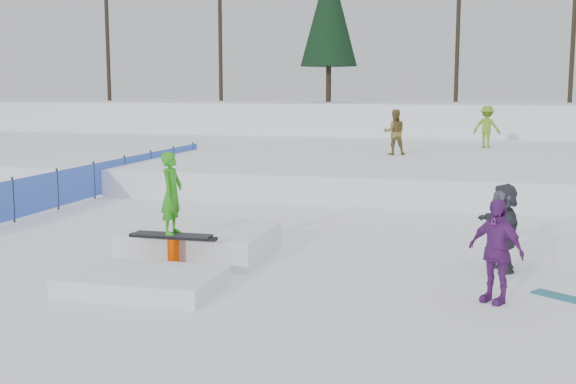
% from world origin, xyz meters
% --- Properties ---
extents(ground, '(120.00, 120.00, 0.00)m').
position_xyz_m(ground, '(0.00, 0.00, 0.00)').
color(ground, white).
extents(snow_berm, '(60.00, 14.00, 2.40)m').
position_xyz_m(snow_berm, '(0.00, 30.00, 1.20)').
color(snow_berm, white).
rests_on(snow_berm, ground).
extents(snow_midrise, '(50.00, 18.00, 0.80)m').
position_xyz_m(snow_midrise, '(0.00, 16.00, 0.40)').
color(snow_midrise, white).
rests_on(snow_midrise, ground).
extents(safety_fence, '(0.05, 16.00, 1.10)m').
position_xyz_m(safety_fence, '(-6.50, 6.60, 0.55)').
color(safety_fence, blue).
rests_on(safety_fence, ground).
extents(treeline, '(40.24, 4.22, 10.50)m').
position_xyz_m(treeline, '(6.18, 28.28, 7.45)').
color(treeline, black).
rests_on(treeline, snow_berm).
extents(walker_olive, '(0.91, 0.78, 1.63)m').
position_xyz_m(walker_olive, '(1.33, 14.07, 1.62)').
color(walker_olive, brown).
rests_on(walker_olive, snow_midrise).
extents(walker_ygreen, '(1.22, 0.89, 1.69)m').
position_xyz_m(walker_ygreen, '(4.59, 18.06, 1.64)').
color(walker_ygreen, '#65911B').
rests_on(walker_ygreen, snow_midrise).
extents(spectator_purple, '(0.98, 0.84, 1.58)m').
position_xyz_m(spectator_purple, '(4.50, -1.08, 0.79)').
color(spectator_purple, '#622274').
rests_on(spectator_purple, ground).
extents(spectator_dark, '(0.91, 1.52, 1.56)m').
position_xyz_m(spectator_dark, '(4.68, 0.90, 0.78)').
color(spectator_dark, '#353641').
rests_on(spectator_dark, ground).
extents(jib_rail_feature, '(2.60, 4.40, 2.11)m').
position_xyz_m(jib_rail_feature, '(-0.88, -0.07, 0.30)').
color(jib_rail_feature, white).
rests_on(jib_rail_feature, ground).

